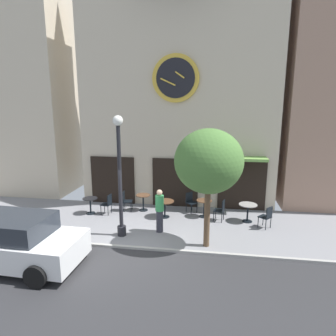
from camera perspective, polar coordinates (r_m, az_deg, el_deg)
The scene contains 17 objects.
ground_plane at distance 9.59m, azimuth -9.14°, elevation -17.91°, with size 29.16×10.99×0.13m.
clock_building at distance 14.74m, azimuth 2.18°, elevation 16.64°, with size 9.20×3.85×11.48m.
neighbor_building_left at distance 18.90m, azimuth -25.74°, elevation 14.35°, with size 5.60×4.73×11.68m.
street_lamp at distance 10.61m, azimuth -9.32°, elevation -1.72°, with size 0.36×0.36×4.40m.
street_tree at distance 9.59m, azimuth 7.88°, elevation 1.19°, with size 2.24×2.02×4.03m.
cafe_table_center at distance 13.54m, azimuth -14.83°, elevation -6.60°, with size 0.65×0.65×0.72m.
cafe_table_center_left at distance 13.52m, azimuth -4.83°, elevation -6.18°, with size 0.65×0.65×0.74m.
cafe_table_near_door at distance 12.68m, azimuth -0.63°, elevation -7.19°, with size 0.79×0.79×0.74m.
cafe_table_rightmost at distance 12.82m, azimuth 7.03°, elevation -7.22°, with size 0.66×0.66×0.75m.
cafe_table_near_curb at distance 12.64m, azimuth 15.21°, elevation -7.69°, with size 0.74×0.74×0.76m.
cafe_chair_mid_row at distance 13.57m, azimuth -8.17°, elevation -6.08°, with size 0.45×0.45×0.90m.
cafe_chair_near_tree at distance 12.48m, azimuth 10.21°, elevation -7.81°, with size 0.49×0.49×0.90m.
cafe_chair_curbside at distance 12.21m, azimuth 18.61°, elevation -8.74°, with size 0.56×0.56×0.90m.
cafe_chair_corner at distance 13.28m, azimuth -11.62°, elevation -6.62°, with size 0.44×0.44×0.90m.
cafe_chair_facing_street at distance 13.33m, azimuth 4.38°, elevation -6.33°, with size 0.57×0.57×0.90m.
pedestrian_green at distance 11.18m, azimuth -1.64°, elevation -8.20°, with size 0.38×0.38×1.67m.
parked_car_white at distance 10.22m, azimuth -28.21°, elevation -12.38°, with size 4.36×2.14×1.55m.
Camera 1 is at (2.67, -8.81, 4.77)m, focal length 31.44 mm.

